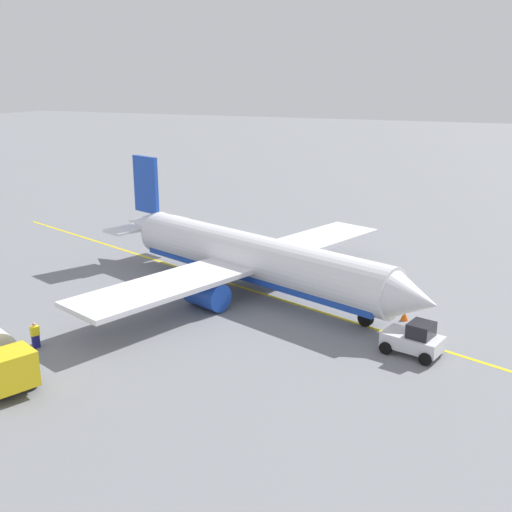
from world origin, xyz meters
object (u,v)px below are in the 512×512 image
object	(u,v)px
airplane	(251,259)
refueling_worker	(35,335)
pushback_tug	(414,339)
safety_cone_nose	(404,316)

from	to	relation	value
airplane	refueling_worker	bearing A→B (deg)	-118.36
airplane	refueling_worker	size ratio (longest dim) A/B	18.61
pushback_tug	refueling_worker	distance (m)	24.00
airplane	safety_cone_nose	xyz separation A→B (m)	(12.57, -1.56, -2.34)
pushback_tug	refueling_worker	xyz separation A→B (m)	(-22.45, -8.47, -0.19)
pushback_tug	refueling_worker	bearing A→B (deg)	-159.33
refueling_worker	safety_cone_nose	xyz separation A→B (m)	(20.93, 13.91, -0.49)
airplane	pushback_tug	distance (m)	15.83
safety_cone_nose	pushback_tug	bearing A→B (deg)	-74.32
airplane	pushback_tug	xyz separation A→B (m)	(14.10, -7.00, -1.66)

